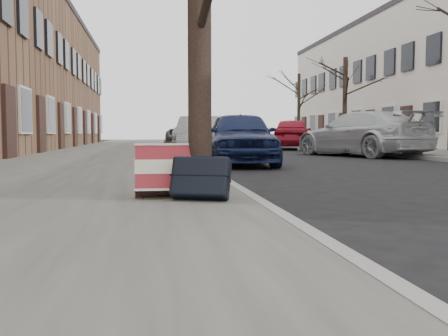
{
  "coord_description": "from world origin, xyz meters",
  "views": [
    {
      "loc": [
        -2.35,
        -4.36,
        0.8
      ],
      "look_at": [
        -1.58,
        0.8,
        0.44
      ],
      "focal_mm": 40.0,
      "sensor_mm": 36.0,
      "label": 1
    }
  ],
  "objects": [
    {
      "name": "far_sidewalk",
      "position": [
        7.8,
        15.0,
        0.06
      ],
      "size": [
        4.0,
        70.0,
        0.12
      ],
      "primitive_type": "cube",
      "color": "slate",
      "rests_on": "ground"
    },
    {
      "name": "car_far_back",
      "position": [
        4.66,
        19.77,
        0.77
      ],
      "size": [
        3.12,
        4.85,
        1.54
      ],
      "primitive_type": "imported",
      "rotation": [
        0.0,
        0.0,
        2.83
      ],
      "color": "maroon",
      "rests_on": "ground"
    },
    {
      "name": "near_sidewalk",
      "position": [
        -3.7,
        15.0,
        0.06
      ],
      "size": [
        5.0,
        70.0,
        0.12
      ],
      "primitive_type": "cube",
      "color": "slate",
      "rests_on": "ground"
    },
    {
      "name": "car_far_front",
      "position": [
        4.86,
        12.05,
        0.77
      ],
      "size": [
        3.8,
        5.7,
        1.53
      ],
      "primitive_type": "imported",
      "rotation": [
        0.0,
        0.0,
        3.49
      ],
      "color": "#B5B8BD",
      "rests_on": "ground"
    },
    {
      "name": "car_near_back",
      "position": [
        0.1,
        20.57,
        0.75
      ],
      "size": [
        3.97,
        5.88,
        1.5
      ],
      "primitive_type": "imported",
      "rotation": [
        0.0,
        0.0,
        -0.3
      ],
      "color": "#3C3C42",
      "rests_on": "ground"
    },
    {
      "name": "car_near_mid",
      "position": [
        -0.39,
        15.79,
        0.75
      ],
      "size": [
        2.42,
        4.74,
        1.49
      ],
      "primitive_type": "imported",
      "rotation": [
        0.0,
        0.0,
        -0.19
      ],
      "color": "#9A9EA2",
      "rests_on": "ground"
    },
    {
      "name": "suitcase_navy",
      "position": [
        -1.84,
        0.67,
        0.35
      ],
      "size": [
        0.67,
        0.53,
        0.46
      ],
      "primitive_type": "cube",
      "rotation": [
        -0.42,
        0.0,
        -0.34
      ],
      "color": "black",
      "rests_on": "near_sidewalk"
    },
    {
      "name": "tree_far_c",
      "position": [
        7.2,
        27.07,
        2.38
      ],
      "size": [
        0.2,
        0.2,
        4.51
      ],
      "primitive_type": "cylinder",
      "color": "black",
      "rests_on": "far_sidewalk"
    },
    {
      "name": "dirt_patch",
      "position": [
        -2.0,
        1.2,
        0.13
      ],
      "size": [
        0.85,
        0.85,
        0.02
      ],
      "primitive_type": "cube",
      "color": "black",
      "rests_on": "near_sidewalk"
    },
    {
      "name": "car_near_front",
      "position": [
        -0.11,
        8.04,
        0.69
      ],
      "size": [
        1.9,
        4.13,
        1.37
      ],
      "primitive_type": "imported",
      "rotation": [
        0.0,
        0.0,
        -0.07
      ],
      "color": "#141D44",
      "rests_on": "ground"
    },
    {
      "name": "tree_far_b",
      "position": [
        7.2,
        19.32,
        2.33
      ],
      "size": [
        0.23,
        0.23,
        4.41
      ],
      "primitive_type": "cylinder",
      "color": "black",
      "rests_on": "far_sidewalk"
    },
    {
      "name": "ground",
      "position": [
        0.0,
        0.0,
        0.0
      ],
      "size": [
        120.0,
        120.0,
        0.0
      ],
      "primitive_type": "plane",
      "color": "black",
      "rests_on": "ground"
    },
    {
      "name": "suitcase_red",
      "position": [
        -2.14,
        0.98,
        0.4
      ],
      "size": [
        0.74,
        0.41,
        0.57
      ],
      "primitive_type": "cube",
      "rotation": [
        -0.42,
        0.0,
        -0.01
      ],
      "color": "maroon",
      "rests_on": "near_sidewalk"
    }
  ]
}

